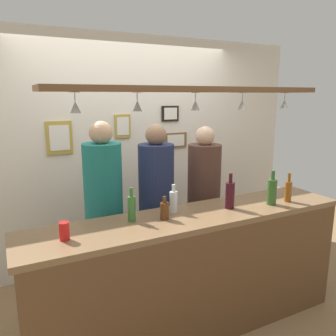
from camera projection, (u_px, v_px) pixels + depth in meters
ground_plane at (173, 305)px, 3.19m from camera, size 8.00×8.00×0.00m
back_wall at (129, 152)px, 3.88m from camera, size 4.40×0.06×2.60m
bar_counter at (203, 261)px, 2.61m from camera, size 2.70×0.55×1.02m
overhead_glass_rack at (192, 89)px, 2.51m from camera, size 2.20×0.36×0.04m
hanging_wineglass_far_left at (75, 106)px, 2.14m from camera, size 0.07×0.07×0.13m
hanging_wineglass_left at (137, 105)px, 2.38m from camera, size 0.07×0.07×0.13m
hanging_wineglass_center_left at (195, 105)px, 2.52m from camera, size 0.07×0.07×0.13m
hanging_wineglass_center at (242, 104)px, 2.66m from camera, size 0.07×0.07×0.13m
hanging_wineglass_center_right at (284, 103)px, 2.87m from camera, size 0.07×0.07×0.13m
person_left_teal_shirt at (104, 198)px, 3.00m from camera, size 0.34×0.34×1.74m
person_middle_navy_shirt at (156, 194)px, 3.23m from camera, size 0.34×0.34×1.69m
person_right_brown_shirt at (204, 190)px, 3.48m from camera, size 0.34×0.34×1.64m
bottle_champagne_green at (272, 191)px, 2.89m from camera, size 0.08×0.08×0.30m
bottle_soda_clear at (174, 201)px, 2.71m from camera, size 0.06×0.06×0.23m
bottle_beer_brown_stubby at (164, 210)px, 2.56m from camera, size 0.07×0.07×0.18m
bottle_wine_dark_red at (230, 195)px, 2.79m from camera, size 0.08×0.08×0.30m
bottle_beer_green_import at (132, 208)px, 2.51m from camera, size 0.06×0.06×0.26m
bottle_beer_amber_tall at (288, 191)px, 2.98m from camera, size 0.06×0.06×0.26m
drink_can at (64, 231)px, 2.19m from camera, size 0.07×0.07×0.12m
picture_frame_caricature at (59, 138)px, 3.45m from camera, size 0.26×0.02×0.34m
picture_frame_crest at (123, 126)px, 3.74m from camera, size 0.18×0.02×0.26m
picture_frame_upper_small at (170, 114)px, 3.97m from camera, size 0.22×0.02×0.18m
picture_frame_lower_pair at (176, 140)px, 4.07m from camera, size 0.30×0.02×0.18m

